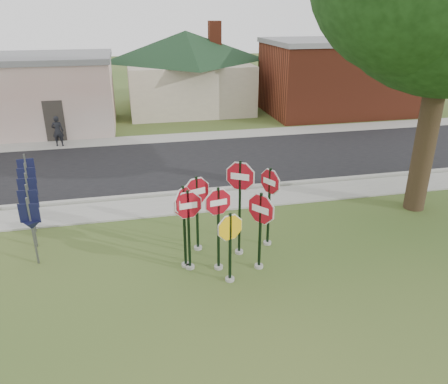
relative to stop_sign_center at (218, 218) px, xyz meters
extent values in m
plane|color=#304F1D|center=(0.12, -1.15, -1.53)|extent=(120.00, 120.00, 0.00)
cube|color=gray|center=(0.12, 4.35, -1.50)|extent=(60.00, 1.60, 0.06)
cube|color=black|center=(0.12, 8.85, -1.51)|extent=(60.00, 7.00, 0.04)
cube|color=gray|center=(0.12, 13.15, -1.50)|extent=(60.00, 1.60, 0.06)
cube|color=gray|center=(0.12, 5.35, -1.46)|extent=(60.00, 0.20, 0.14)
cylinder|color=gray|center=(0.00, 0.00, -1.49)|extent=(0.24, 0.24, 0.08)
cube|color=black|center=(0.00, 0.00, -0.33)|extent=(0.07, 0.06, 2.40)
cylinder|color=white|center=(0.00, 0.00, 0.46)|extent=(0.99, 0.21, 1.01)
cylinder|color=maroon|center=(0.00, 0.00, 0.46)|extent=(0.92, 0.20, 0.93)
cube|color=white|center=(0.00, 0.00, 0.46)|extent=(0.46, 0.10, 0.16)
cylinder|color=gray|center=(0.17, -0.63, -1.49)|extent=(0.24, 0.24, 0.08)
cube|color=black|center=(0.17, -0.63, -0.55)|extent=(0.07, 0.07, 1.95)
cylinder|color=white|center=(0.17, -0.63, 0.03)|extent=(0.94, 0.30, 0.98)
cylinder|color=yellow|center=(0.17, -0.63, 0.03)|extent=(0.87, 0.28, 0.90)
cylinder|color=gray|center=(-0.76, 0.18, -1.49)|extent=(0.24, 0.24, 0.08)
cube|color=black|center=(-0.76, 0.18, -0.37)|extent=(0.07, 0.06, 2.32)
cylinder|color=white|center=(-0.76, 0.18, 0.37)|extent=(1.04, 0.15, 1.05)
cylinder|color=maroon|center=(-0.76, 0.18, 0.37)|extent=(0.96, 0.15, 0.97)
cube|color=white|center=(-0.76, 0.18, 0.37)|extent=(0.48, 0.07, 0.17)
cylinder|color=gray|center=(1.09, -0.19, -1.49)|extent=(0.24, 0.24, 0.08)
cube|color=black|center=(1.09, -0.19, -0.41)|extent=(0.08, 0.08, 2.23)
cylinder|color=white|center=(1.09, -0.19, 0.24)|extent=(0.69, 0.94, 1.15)
cylinder|color=maroon|center=(1.09, -0.19, 0.24)|extent=(0.65, 0.87, 1.07)
cube|color=white|center=(1.09, -0.19, 0.24)|extent=(0.32, 0.43, 0.18)
cylinder|color=gray|center=(0.75, 0.67, -1.49)|extent=(0.24, 0.24, 0.08)
cube|color=black|center=(0.75, 0.67, -0.11)|extent=(0.08, 0.07, 2.84)
cylinder|color=white|center=(0.75, 0.67, 0.86)|extent=(0.97, 0.60, 1.13)
cylinder|color=maroon|center=(0.75, 0.67, 0.86)|extent=(0.90, 0.56, 1.04)
cube|color=white|center=(0.75, 0.67, 0.86)|extent=(0.45, 0.28, 0.18)
cylinder|color=gray|center=(-0.38, 1.16, -1.49)|extent=(0.24, 0.24, 0.08)
cube|color=black|center=(-0.38, 1.16, -0.38)|extent=(0.07, 0.07, 2.30)
cylinder|color=white|center=(-0.38, 1.16, 0.32)|extent=(1.07, 0.41, 1.14)
cylinder|color=maroon|center=(-0.38, 1.16, 0.32)|extent=(0.99, 0.38, 1.05)
cube|color=white|center=(-0.38, 1.16, 0.32)|extent=(0.49, 0.19, 0.18)
cylinder|color=gray|center=(1.72, 0.99, -1.49)|extent=(0.24, 0.24, 0.08)
cube|color=black|center=(1.72, 0.99, -0.31)|extent=(0.07, 0.08, 2.45)
cylinder|color=white|center=(1.72, 0.99, 0.50)|extent=(0.48, 0.92, 1.03)
cylinder|color=maroon|center=(1.72, 0.99, 0.50)|extent=(0.45, 0.86, 0.95)
cube|color=white|center=(1.72, 0.99, 0.50)|extent=(0.22, 0.43, 0.16)
cylinder|color=gray|center=(-0.86, 0.31, -1.49)|extent=(0.24, 0.24, 0.08)
cube|color=black|center=(-0.86, 0.31, -0.33)|extent=(0.08, 0.08, 2.40)
cylinder|color=white|center=(-0.86, 0.31, 0.46)|extent=(0.67, 0.81, 1.03)
cylinder|color=maroon|center=(-0.86, 0.31, 0.46)|extent=(0.63, 0.75, 0.96)
cube|color=white|center=(-0.86, 0.31, 0.46)|extent=(0.31, 0.37, 0.16)
cube|color=#59595E|center=(-4.88, 1.35, -0.53)|extent=(0.05, 0.05, 2.00)
cube|color=black|center=(-4.88, 1.35, 0.02)|extent=(0.55, 0.13, 0.55)
cone|color=black|center=(-4.88, 1.35, -0.33)|extent=(0.65, 0.65, 0.25)
cube|color=#59595E|center=(-5.08, 2.35, -0.53)|extent=(0.05, 0.05, 2.00)
cube|color=black|center=(-5.08, 2.35, 0.02)|extent=(0.55, 0.09, 0.55)
cone|color=black|center=(-5.08, 2.35, -0.33)|extent=(0.62, 0.62, 0.25)
cube|color=#59595E|center=(-5.28, 3.35, -0.53)|extent=(0.05, 0.05, 2.00)
cube|color=black|center=(-5.28, 3.35, 0.02)|extent=(0.55, 0.05, 0.55)
cone|color=black|center=(-5.28, 3.35, -0.33)|extent=(0.58, 0.58, 0.25)
cube|color=#59595E|center=(-5.48, 4.35, -0.53)|extent=(0.05, 0.05, 2.00)
cube|color=black|center=(-5.48, 4.35, 0.02)|extent=(0.55, 0.05, 0.55)
cone|color=black|center=(-5.48, 4.35, -0.33)|extent=(0.58, 0.58, 0.25)
cube|color=#59595E|center=(-5.68, 5.35, -0.53)|extent=(0.05, 0.05, 2.00)
cube|color=black|center=(-5.68, 5.35, 0.02)|extent=(0.55, 0.09, 0.55)
cone|color=black|center=(-5.68, 5.35, -0.33)|extent=(0.62, 0.62, 0.25)
cube|color=silver|center=(-8.88, 16.85, 0.47)|extent=(12.00, 6.00, 4.00)
cube|color=#332D28|center=(-5.88, 13.87, -0.43)|extent=(1.00, 0.10, 2.20)
cube|color=#C2B49A|center=(2.12, 20.85, 0.07)|extent=(8.00, 8.00, 3.20)
pyramid|color=black|center=(2.12, 20.85, 3.67)|extent=(11.60, 11.60, 2.00)
cube|color=maroon|center=(4.12, 20.85, 3.47)|extent=(0.80, 0.80, 1.60)
cube|color=maroon|center=(12.12, 17.35, 0.72)|extent=(10.00, 6.00, 4.50)
cube|color=gray|center=(12.12, 17.35, 3.07)|extent=(10.20, 6.20, 0.30)
cube|color=white|center=(10.12, 14.40, 1.07)|extent=(2.00, 0.08, 0.90)
cylinder|color=black|center=(7.62, 2.35, 1.56)|extent=(0.70, 0.70, 6.18)
cylinder|color=black|center=(22.12, 24.85, 0.47)|extent=(0.50, 0.50, 4.00)
sphere|color=black|center=(22.12, 24.85, 4.07)|extent=(5.60, 5.60, 5.60)
imported|color=black|center=(-5.64, 12.87, -0.69)|extent=(0.60, 0.43, 1.56)
camera|label=1|loc=(-2.07, -10.02, 5.08)|focal=35.00mm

